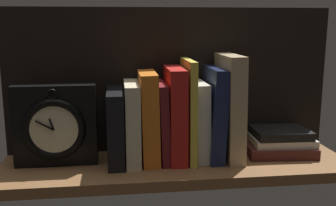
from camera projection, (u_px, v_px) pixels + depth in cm
name	position (u px, v px, depth cm)	size (l,w,h in cm)	color
ground_plane	(176.00, 167.00, 96.42)	(84.44, 23.43, 2.50)	brown
back_panel	(170.00, 80.00, 103.29)	(84.44, 1.20, 37.11)	black
book_black_skeptic	(116.00, 127.00, 94.98)	(3.88, 16.15, 17.52)	black
book_cream_twain	(132.00, 122.00, 95.30)	(3.44, 15.35, 19.30)	beige
book_orange_pandolfini	(149.00, 117.00, 95.57)	(4.02, 13.72, 21.76)	orange
book_maroon_dawkins	(162.00, 122.00, 96.24)	(2.03, 13.61, 19.20)	maroon
book_red_requiem	(176.00, 114.00, 96.31)	(3.98, 14.60, 22.74)	red
book_yellow_seinlanguage	(189.00, 110.00, 96.51)	(1.68, 14.89, 24.64)	gold
book_white_catcher	(199.00, 121.00, 97.40)	(3.15, 12.09, 19.11)	silver
book_navy_bierce	(214.00, 113.00, 97.52)	(3.44, 14.53, 22.57)	#192147
book_tan_shortstories	(230.00, 107.00, 97.71)	(3.96, 15.73, 25.70)	tan
framed_clock	(55.00, 126.00, 92.58)	(19.19, 5.79, 19.19)	black
book_stack_side	(280.00, 142.00, 101.62)	(17.81, 12.88, 6.60)	#471E19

